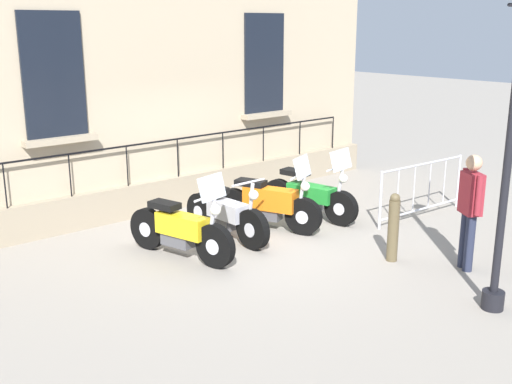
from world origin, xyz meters
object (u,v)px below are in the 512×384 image
object	(u,v)px
bollard	(393,227)
motorcycle_orange	(269,204)
motorcycle_yellow	(181,230)
pedestrian_standing	(470,205)
motorcycle_green	(310,196)
crowd_barrier	(422,188)
motorcycle_silver	(226,216)

from	to	relation	value
bollard	motorcycle_orange	bearing A→B (deg)	-169.96
motorcycle_yellow	pedestrian_standing	world-z (taller)	pedestrian_standing
motorcycle_green	bollard	world-z (taller)	motorcycle_green
pedestrian_standing	crowd_barrier	bearing A→B (deg)	139.83
motorcycle_yellow	crowd_barrier	size ratio (longest dim) A/B	0.88
bollard	pedestrian_standing	xyz separation A→B (m)	(0.91, 0.55, 0.44)
motorcycle_yellow	pedestrian_standing	xyz separation A→B (m)	(3.10, 2.93, 0.53)
motorcycle_orange	crowd_barrier	distance (m)	2.93
motorcycle_orange	pedestrian_standing	size ratio (longest dim) A/B	1.11
motorcycle_silver	motorcycle_green	size ratio (longest dim) A/B	0.99
crowd_barrier	bollard	xyz separation A→B (m)	(1.03, -2.19, -0.03)
motorcycle_green	crowd_barrier	xyz separation A→B (m)	(1.31, 1.61, 0.14)
motorcycle_yellow	motorcycle_orange	bearing A→B (deg)	95.10
bollard	pedestrian_standing	bearing A→B (deg)	31.30
pedestrian_standing	motorcycle_silver	bearing A→B (deg)	-150.78
motorcycle_green	pedestrian_standing	xyz separation A→B (m)	(3.25, -0.03, 0.56)
motorcycle_silver	motorcycle_yellow	bearing A→B (deg)	-77.42
motorcycle_green	crowd_barrier	distance (m)	2.08
motorcycle_orange	motorcycle_silver	bearing A→B (deg)	-94.01
motorcycle_yellow	bollard	size ratio (longest dim) A/B	1.90
motorcycle_green	pedestrian_standing	size ratio (longest dim) A/B	1.17
motorcycle_orange	bollard	world-z (taller)	motorcycle_orange
motorcycle_orange	crowd_barrier	world-z (taller)	motorcycle_orange
motorcycle_green	bollard	xyz separation A→B (m)	(2.34, -0.58, 0.12)
motorcycle_green	pedestrian_standing	distance (m)	3.30
motorcycle_orange	bollard	size ratio (longest dim) A/B	1.79
pedestrian_standing	bollard	bearing A→B (deg)	-148.70
motorcycle_yellow	motorcycle_green	xyz separation A→B (m)	(-0.15, 2.96, -0.02)
motorcycle_green	bollard	bearing A→B (deg)	-13.96
motorcycle_silver	motorcycle_green	world-z (taller)	motorcycle_green
motorcycle_yellow	bollard	world-z (taller)	motorcycle_yellow
motorcycle_orange	pedestrian_standing	distance (m)	3.46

